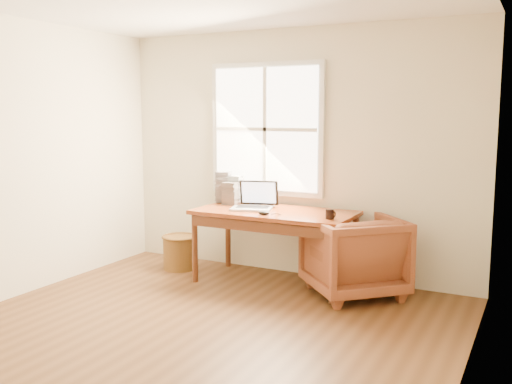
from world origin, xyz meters
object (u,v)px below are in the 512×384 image
wicker_stool (180,253)px  coffee_mug (330,214)px  desk (275,213)px  laptop (251,193)px  armchair (354,255)px  cd_stack_a (236,190)px

wicker_stool → coffee_mug: coffee_mug is taller
desk → coffee_mug: size_ratio=17.75×
laptop → coffee_mug: 0.89m
desk → wicker_stool: (-1.16, 0.00, -0.55)m
armchair → desk: bearing=-43.2°
armchair → laptop: bearing=-39.9°
laptop → coffee_mug: laptop is taller
cd_stack_a → laptop: bearing=-41.0°
armchair → wicker_stool: 2.01m
wicker_stool → cd_stack_a: size_ratio=1.23×
armchair → laptop: (-1.07, -0.06, 0.53)m
cd_stack_a → armchair: bearing=-9.6°
armchair → laptop: laptop is taller
desk → wicker_stool: size_ratio=4.40×
armchair → coffee_mug: (-0.19, -0.17, 0.41)m
coffee_mug → cd_stack_a: size_ratio=0.31×
desk → cd_stack_a: size_ratio=5.42×
wicker_stool → laptop: size_ratio=0.78×
wicker_stool → cd_stack_a: 0.95m
armchair → cd_stack_a: (-1.41, 0.24, 0.51)m
armchair → laptop: size_ratio=1.81×
armchair → coffee_mug: 0.48m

